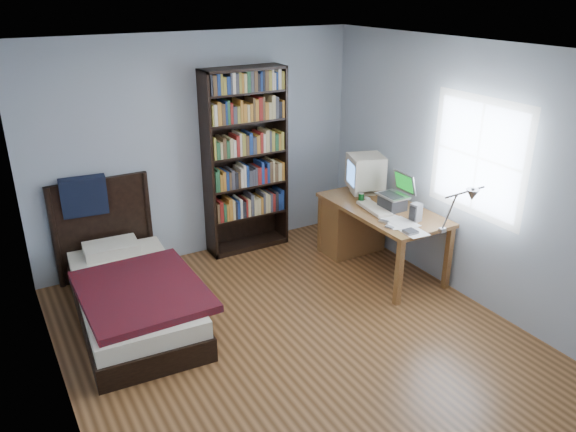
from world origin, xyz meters
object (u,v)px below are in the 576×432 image
object	(u,v)px
crt_monitor	(364,172)
keyboard	(374,209)
desk	(359,222)
soda_can	(361,198)
laptop	(394,199)
bookshelf	(246,162)
speaker	(416,212)
bed	(130,291)
desk_lamp	(468,199)

from	to	relation	value
crt_monitor	keyboard	size ratio (longest dim) A/B	1.10
desk	soda_can	bearing A→B (deg)	-123.86
desk	laptop	bearing A→B (deg)	-81.60
bookshelf	soda_can	bearing A→B (deg)	-48.46
speaker	crt_monitor	bearing A→B (deg)	80.10
speaker	bookshelf	bearing A→B (deg)	114.71
crt_monitor	bed	bearing A→B (deg)	-179.48
crt_monitor	desk	bearing A→B (deg)	-148.38
crt_monitor	keyboard	distance (m)	0.57
laptop	desk_lamp	size ratio (longest dim) A/B	0.64
soda_can	desk_lamp	bearing A→B (deg)	-85.78
bookshelf	bed	world-z (taller)	bookshelf
desk_lamp	bed	size ratio (longest dim) A/B	0.29
crt_monitor	bed	size ratio (longest dim) A/B	0.24
soda_can	keyboard	bearing A→B (deg)	-90.35
laptop	soda_can	xyz separation A→B (m)	(-0.20, 0.31, -0.05)
desk_lamp	bookshelf	world-z (taller)	bookshelf
crt_monitor	keyboard	bearing A→B (deg)	-114.02
bed	laptop	bearing A→B (deg)	-10.79
desk	bookshelf	bearing A→B (deg)	140.92
soda_can	bed	distance (m)	2.59
desk	speaker	size ratio (longest dim) A/B	7.98
keyboard	bookshelf	xyz separation A→B (m)	(-0.90, 1.25, 0.32)
bed	bookshelf	bearing A→B (deg)	26.11
laptop	bed	size ratio (longest dim) A/B	0.18
desk	crt_monitor	distance (m)	0.58
keyboard	speaker	world-z (taller)	speaker
keyboard	bookshelf	bearing A→B (deg)	132.59
crt_monitor	keyboard	xyz separation A→B (m)	(-0.21, -0.47, -0.24)
desk	keyboard	xyz separation A→B (m)	(-0.12, -0.42, 0.33)
keyboard	desk_lamp	bearing A→B (deg)	-77.85
crt_monitor	laptop	distance (m)	0.56
crt_monitor	soda_can	bearing A→B (deg)	-131.53
crt_monitor	desk_lamp	xyz separation A→B (m)	(-0.11, -1.61, 0.23)
desk	speaker	xyz separation A→B (m)	(0.05, -0.86, 0.41)
desk	soda_can	distance (m)	0.43
soda_can	bookshelf	world-z (taller)	bookshelf
laptop	bookshelf	xyz separation A→B (m)	(-1.09, 1.32, 0.23)
laptop	desk_lamp	xyz separation A→B (m)	(-0.09, -1.06, 0.38)
keyboard	speaker	size ratio (longest dim) A/B	2.47
soda_can	bookshelf	distance (m)	1.38
desk_lamp	soda_can	xyz separation A→B (m)	(-0.10, 1.37, -0.43)
desk	speaker	world-z (taller)	speaker
bed	keyboard	bearing A→B (deg)	-10.09
soda_can	speaker	bearing A→B (deg)	-75.50
crt_monitor	keyboard	world-z (taller)	crt_monitor
desk_lamp	bookshelf	bearing A→B (deg)	112.72
keyboard	soda_can	world-z (taller)	soda_can
desk	soda_can	size ratio (longest dim) A/B	13.45
keyboard	bookshelf	size ratio (longest dim) A/B	0.22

